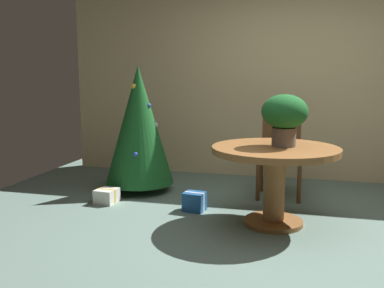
% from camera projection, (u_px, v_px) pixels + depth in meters
% --- Properties ---
extents(ground_plane, '(6.60, 6.60, 0.00)m').
position_uv_depth(ground_plane, '(282.00, 237.00, 3.55)').
color(ground_plane, slate).
extents(back_wall_panel, '(6.00, 0.10, 2.60)m').
position_uv_depth(back_wall_panel, '(293.00, 78.00, 5.45)').
color(back_wall_panel, beige).
rests_on(back_wall_panel, ground_plane).
extents(round_dining_table, '(1.12, 1.12, 0.71)m').
position_uv_depth(round_dining_table, '(275.00, 166.00, 3.78)').
color(round_dining_table, brown).
rests_on(round_dining_table, ground_plane).
extents(flower_vase, '(0.40, 0.40, 0.46)m').
position_uv_depth(flower_vase, '(284.00, 115.00, 3.73)').
color(flower_vase, '#665B51').
rests_on(flower_vase, round_dining_table).
extents(wooden_chair_far, '(0.47, 0.44, 0.97)m').
position_uv_depth(wooden_chair_far, '(281.00, 146.00, 4.72)').
color(wooden_chair_far, brown).
rests_on(wooden_chair_far, ground_plane).
extents(holiday_tree, '(0.78, 0.78, 1.44)m').
position_uv_depth(holiday_tree, '(139.00, 125.00, 4.88)').
color(holiday_tree, brown).
rests_on(holiday_tree, ground_plane).
extents(gift_box_blue, '(0.23, 0.20, 0.19)m').
position_uv_depth(gift_box_blue, '(194.00, 202.00, 4.23)').
color(gift_box_blue, '#1E569E').
rests_on(gift_box_blue, ground_plane).
extents(gift_box_cream, '(0.22, 0.24, 0.15)m').
position_uv_depth(gift_box_cream, '(107.00, 196.00, 4.50)').
color(gift_box_cream, silver).
rests_on(gift_box_cream, ground_plane).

